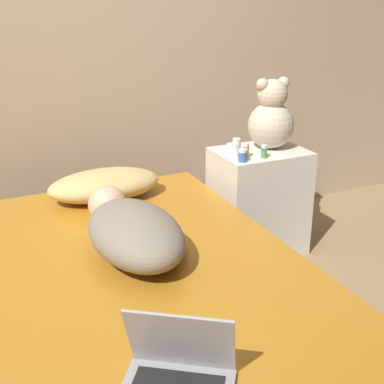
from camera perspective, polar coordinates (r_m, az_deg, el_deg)
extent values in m
plane|color=#937551|center=(2.33, -5.25, -17.85)|extent=(12.00, 12.00, 0.00)
cube|color=tan|center=(3.05, -14.56, 17.53)|extent=(8.00, 0.06, 2.60)
cube|color=#2D2319|center=(2.25, -5.35, -15.45)|extent=(1.30, 2.00, 0.24)
cube|color=#B2721E|center=(2.13, -5.56, -10.66)|extent=(1.28, 1.96, 0.20)
cube|color=silver|center=(3.08, 7.09, -1.01)|extent=(0.50, 0.37, 0.61)
ellipsoid|color=tan|center=(2.74, -9.31, 0.76)|extent=(0.57, 0.31, 0.15)
ellipsoid|color=gray|center=(2.13, -6.07, -4.42)|extent=(0.36, 0.59, 0.21)
sphere|color=#DBAD8E|center=(2.45, -8.98, -1.37)|extent=(0.18, 0.18, 0.18)
cylinder|color=#DBAD8E|center=(2.23, -2.46, -5.11)|extent=(0.07, 0.26, 0.06)
cube|color=#9E9EA3|center=(1.49, -1.22, -15.58)|extent=(0.30, 0.25, 0.22)
cube|color=black|center=(1.49, -1.22, -15.58)|extent=(0.27, 0.22, 0.19)
sphere|color=beige|center=(3.01, 8.41, 7.03)|extent=(0.26, 0.26, 0.26)
sphere|color=beige|center=(2.97, 8.59, 10.26)|extent=(0.17, 0.17, 0.17)
sphere|color=beige|center=(2.93, 7.53, 11.31)|extent=(0.07, 0.07, 0.07)
sphere|color=beige|center=(3.00, 9.74, 11.42)|extent=(0.07, 0.07, 0.07)
cylinder|color=white|center=(2.90, 4.19, 4.50)|extent=(0.05, 0.05, 0.04)
cylinder|color=white|center=(2.89, 4.20, 5.05)|extent=(0.05, 0.05, 0.01)
cylinder|color=#3D8E4C|center=(2.85, 7.69, 4.17)|extent=(0.03, 0.03, 0.05)
cylinder|color=white|center=(2.84, 7.73, 4.84)|extent=(0.03, 0.03, 0.02)
cylinder|color=silver|center=(2.84, 4.74, 4.51)|extent=(0.05, 0.05, 0.08)
cylinder|color=white|center=(2.83, 4.78, 5.49)|extent=(0.04, 0.04, 0.02)
cylinder|color=gold|center=(2.85, 5.76, 4.29)|extent=(0.03, 0.03, 0.06)
cylinder|color=white|center=(2.83, 5.79, 5.05)|extent=(0.03, 0.03, 0.02)
cylinder|color=#3866B2|center=(2.77, 5.42, 3.75)|extent=(0.05, 0.05, 0.05)
cylinder|color=white|center=(2.76, 5.45, 4.41)|extent=(0.04, 0.04, 0.01)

